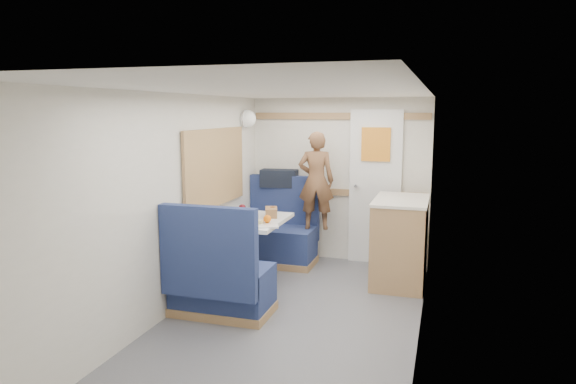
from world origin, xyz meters
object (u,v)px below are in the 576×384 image
(person, at_px, (316,181))
(cheese_block, at_px, (258,222))
(dinette_table, at_px, (254,233))
(dome_light, at_px, (248,119))
(bench_near, at_px, (220,284))
(bread_loaf, at_px, (271,212))
(galley_counter, at_px, (400,240))
(tray, at_px, (265,224))
(bench_far, at_px, (279,239))
(orange_fruit, at_px, (267,219))
(tumbler_left, at_px, (223,220))
(pepper_grinder, at_px, (254,215))
(salt_grinder, at_px, (249,216))
(duffel_bag, at_px, (279,178))
(wine_glass, at_px, (242,209))
(beer_glass, at_px, (273,211))

(person, xyz_separation_m, cheese_block, (-0.30, -1.15, -0.27))
(dinette_table, height_order, dome_light, dome_light)
(bench_near, distance_m, bread_loaf, 1.15)
(bread_loaf, bearing_deg, galley_counter, 15.70)
(tray, bearing_deg, bench_far, 100.96)
(tray, distance_m, orange_fruit, 0.06)
(bench_far, relative_size, tumbler_left, 10.16)
(bench_near, bearing_deg, pepper_grinder, 89.74)
(person, height_order, salt_grinder, person)
(duffel_bag, distance_m, pepper_grinder, 1.16)
(bench_far, distance_m, pepper_grinder, 0.99)
(dome_light, height_order, tumbler_left, dome_light)
(galley_counter, height_order, tumbler_left, galley_counter)
(dinette_table, height_order, wine_glass, wine_glass)
(beer_glass, bearing_deg, bench_near, -97.28)
(dinette_table, height_order, tumbler_left, tumbler_left)
(duffel_bag, relative_size, bread_loaf, 1.97)
(bench_far, xyz_separation_m, person, (0.45, 0.03, 0.73))
(bench_near, distance_m, dome_light, 2.28)
(bench_near, height_order, duffel_bag, duffel_bag)
(orange_fruit, xyz_separation_m, pepper_grinder, (-0.22, 0.20, -0.01))
(bench_near, height_order, dome_light, dome_light)
(dinette_table, relative_size, dome_light, 4.60)
(cheese_block, bearing_deg, bread_loaf, 91.29)
(person, distance_m, tumbler_left, 1.44)
(duffel_bag, relative_size, tray, 1.37)
(person, distance_m, bread_loaf, 0.83)
(cheese_block, height_order, salt_grinder, salt_grinder)
(salt_grinder, bearing_deg, wine_glass, -159.23)
(cheese_block, xyz_separation_m, wine_glass, (-0.24, 0.17, 0.09))
(pepper_grinder, bearing_deg, wine_glass, -140.91)
(tumbler_left, height_order, bread_loaf, tumbler_left)
(tumbler_left, bearing_deg, tray, 19.67)
(bench_far, bearing_deg, tumbler_left, -98.41)
(bread_loaf, bearing_deg, dome_light, 127.96)
(pepper_grinder, bearing_deg, dome_light, 114.69)
(tumbler_left, bearing_deg, beer_glass, 61.56)
(dinette_table, xyz_separation_m, bread_loaf, (0.14, 0.18, 0.20))
(pepper_grinder, bearing_deg, tumbler_left, -116.93)
(cheese_block, bearing_deg, salt_grinder, 131.24)
(duffel_bag, relative_size, wine_glass, 2.70)
(duffel_bag, xyz_separation_m, salt_grinder, (0.06, -1.18, -0.24))
(bench_near, distance_m, orange_fruit, 0.84)
(bench_near, xyz_separation_m, bread_loaf, (0.14, 1.04, 0.47))
(galley_counter, relative_size, beer_glass, 9.41)
(beer_glass, bearing_deg, cheese_block, -89.10)
(dinette_table, distance_m, pepper_grinder, 0.20)
(orange_fruit, relative_size, pepper_grinder, 0.88)
(duffel_bag, distance_m, orange_fruit, 1.38)
(orange_fruit, height_order, wine_glass, wine_glass)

